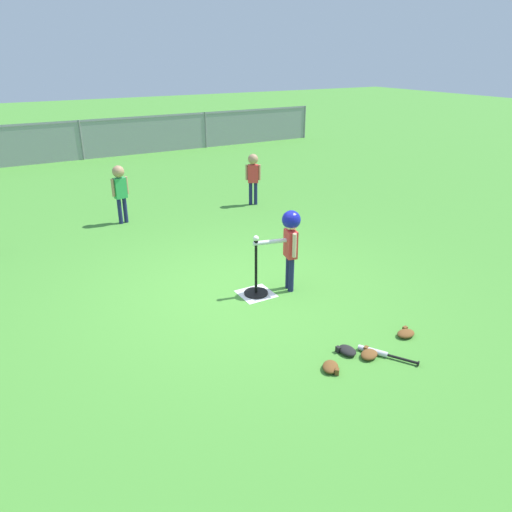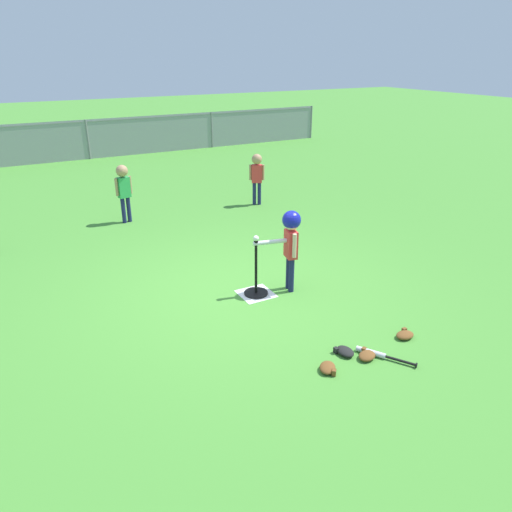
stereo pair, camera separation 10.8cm
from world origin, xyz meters
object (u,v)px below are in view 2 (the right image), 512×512
object	(u,v)px
batting_tee	(256,285)
fielder_near_left	(257,172)
glove_near_bats	(328,368)
fielder_deep_right	(124,186)
glove_outfield_drop	(345,351)
baseball_on_tee	(256,238)
glove_by_plate	(367,355)
batter_child	(290,235)
glove_tossed_aside	(405,335)
spare_bat_silver	(377,354)

from	to	relation	value
batting_tee	fielder_near_left	distance (m)	4.14
fielder_near_left	glove_near_bats	xyz separation A→B (m)	(-2.14, -5.42, -0.65)
fielder_deep_right	glove_outfield_drop	world-z (taller)	fielder_deep_right
fielder_near_left	glove_outfield_drop	world-z (taller)	fielder_near_left
fielder_near_left	glove_near_bats	bearing A→B (deg)	-111.57
baseball_on_tee	glove_by_plate	xyz separation A→B (m)	(0.33, -1.85, -0.76)
fielder_near_left	glove_outfield_drop	distance (m)	5.61
baseball_on_tee	batter_child	bearing A→B (deg)	-12.70
baseball_on_tee	fielder_near_left	size ratio (longest dim) A/B	0.07
fielder_near_left	glove_tossed_aside	distance (m)	5.47
batter_child	fielder_near_left	xyz separation A→B (m)	(1.52, 3.69, -0.11)
batting_tee	glove_outfield_drop	world-z (taller)	batting_tee
glove_by_plate	glove_outfield_drop	size ratio (longest dim) A/B	1.18
glove_outfield_drop	glove_by_plate	bearing A→B (deg)	-46.77
batter_child	glove_tossed_aside	bearing A→B (deg)	-72.63
batting_tee	batter_child	xyz separation A→B (m)	(0.45, -0.10, 0.67)
glove_by_plate	batting_tee	bearing A→B (deg)	99.99
batter_child	fielder_deep_right	xyz separation A→B (m)	(-1.19, 3.86, -0.09)
fielder_near_left	batting_tee	bearing A→B (deg)	-118.82
baseball_on_tee	glove_by_plate	bearing A→B (deg)	-80.01
batting_tee	fielder_near_left	bearing A→B (deg)	61.18
batting_tee	spare_bat_silver	distance (m)	1.93
baseball_on_tee	fielder_near_left	distance (m)	4.10
batter_child	spare_bat_silver	size ratio (longest dim) A/B	1.96
glove_by_plate	fielder_deep_right	bearing A→B (deg)	100.72
batting_tee	glove_outfield_drop	distance (m)	1.69
batter_child	fielder_near_left	distance (m)	4.00
batting_tee	glove_tossed_aside	distance (m)	2.00
glove_by_plate	glove_near_bats	bearing A→B (deg)	177.66
baseball_on_tee	spare_bat_silver	bearing A→B (deg)	-76.78
batting_tee	glove_near_bats	size ratio (longest dim) A/B	2.80
glove_by_plate	batter_child	bearing A→B (deg)	85.80
baseball_on_tee	glove_outfield_drop	distance (m)	1.85
glove_by_plate	baseball_on_tee	bearing A→B (deg)	99.99
batting_tee	baseball_on_tee	distance (m)	0.67
baseball_on_tee	glove_by_plate	world-z (taller)	baseball_on_tee
batter_child	baseball_on_tee	bearing A→B (deg)	167.30
baseball_on_tee	batter_child	distance (m)	0.47
fielder_near_left	glove_tossed_aside	size ratio (longest dim) A/B	4.68
batting_tee	baseball_on_tee	bearing A→B (deg)	135.00
spare_bat_silver	glove_tossed_aside	size ratio (longest dim) A/B	2.51
spare_bat_silver	glove_by_plate	bearing A→B (deg)	166.02
spare_bat_silver	glove_by_plate	size ratio (longest dim) A/B	2.17
fielder_near_left	glove_tossed_aside	world-z (taller)	fielder_near_left
glove_by_plate	glove_tossed_aside	xyz separation A→B (m)	(0.64, 0.10, 0.00)
batting_tee	spare_bat_silver	xyz separation A→B (m)	(0.44, -1.88, -0.10)
glove_by_plate	glove_outfield_drop	bearing A→B (deg)	133.23
glove_by_plate	glove_outfield_drop	world-z (taller)	same
baseball_on_tee	spare_bat_silver	distance (m)	2.07
batting_tee	batter_child	bearing A→B (deg)	-12.70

